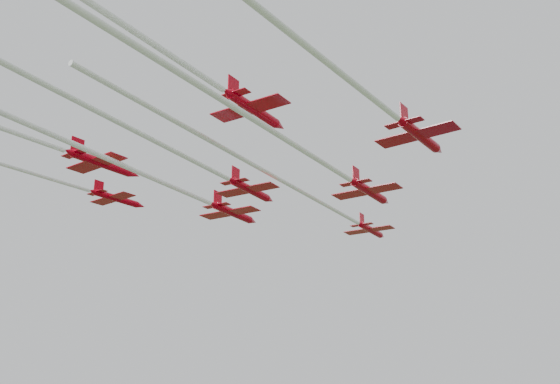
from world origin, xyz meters
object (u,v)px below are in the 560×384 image
Objects in this scene: jet_row2_right at (297,146)px; jet_row4_left at (27,137)px; jet_row4_right at (144,38)px; jet_row2_left at (166,184)px; jet_lead at (315,199)px; jet_row3_right at (329,64)px; jet_row3_left at (56,180)px; jet_row3_mid at (190,159)px.

jet_row4_left is (-25.59, -16.47, 1.72)m from jet_row2_right.
jet_row4_left is 0.77× the size of jet_row4_right.
jet_row4_right reaches higher than jet_row2_left.
jet_lead is 1.08× the size of jet_row2_left.
jet_row4_right reaches higher than jet_row3_right.
jet_row4_right is (-0.90, -22.00, 2.57)m from jet_row2_right.
jet_row2_right is 36.93m from jet_row3_left.
jet_row3_left is at bearing -158.54° from jet_row2_left.
jet_row3_mid is 18.92m from jet_row4_left.
jet_lead is 0.98× the size of jet_row2_right.
jet_row4_left is at bearing -149.33° from jet_row2_right.
jet_row3_mid is at bearing -0.64° from jet_row3_left.
jet_row4_left is at bearing -171.30° from jet_row3_right.
jet_lead is at bearing 98.51° from jet_row4_right.
jet_row2_right is at bearing -67.64° from jet_lead.
jet_row2_left is 1.23× the size of jet_row3_mid.
jet_lead is at bearing 81.66° from jet_row3_mid.
jet_row3_left is 0.95× the size of jet_row4_left.
jet_row2_left is 32.32m from jet_row4_right.
jet_row2_left is (-13.80, -15.07, 0.68)m from jet_lead.
jet_lead is 19.22m from jet_row2_right.
jet_row3_right is at bearing -5.24° from jet_row3_left.
jet_row3_right is at bearing -59.63° from jet_lead.
jet_row3_mid is at bearing -38.92° from jet_row2_left.
jet_row4_right is (35.66, -17.28, 0.32)m from jet_row3_left.
jet_row4_right reaches higher than jet_row4_left.
jet_row3_right is 36.91m from jet_row4_left.
jet_row4_left reaches higher than jet_row2_left.
jet_row2_right is 1.43× the size of jet_row4_left.
jet_row3_right is at bearing -48.24° from jet_row2_right.
jet_row2_right is 1.36× the size of jet_row3_mid.
jet_row2_right is at bearing 10.14° from jet_row3_left.
jet_row2_right is 11.82m from jet_row3_mid.
jet_row3_right is (19.42, -28.68, 1.00)m from jet_lead.
jet_row3_left is 0.73× the size of jet_row4_right.
jet_row3_left is 16.07m from jet_row4_left.
jet_row3_left reaches higher than jet_lead.
jet_row3_left is (-36.56, -4.73, 2.25)m from jet_row2_right.
jet_row3_left is at bearing 172.83° from jet_row3_right.
jet_row3_left is 39.63m from jet_row4_right.
jet_row2_right is at bearing -9.97° from jet_row2_left.
jet_row4_right reaches higher than jet_row2_right.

